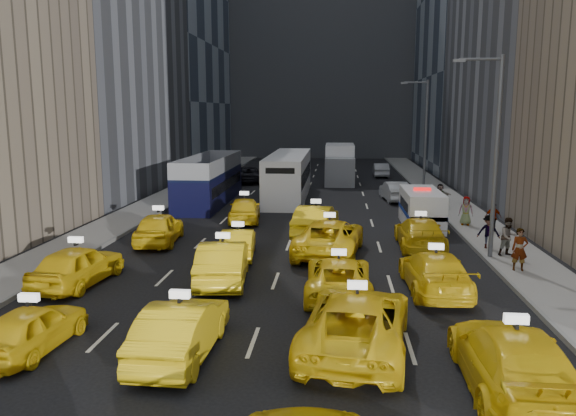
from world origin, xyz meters
name	(u,v)px	position (x,y,z in m)	size (l,w,h in m)	color
ground	(241,374)	(0.00, 0.00, 0.00)	(160.00, 160.00, 0.00)	black
sidewalk_west	(154,204)	(-10.50, 25.00, 0.07)	(3.00, 90.00, 0.15)	gray
sidewalk_east	(457,209)	(10.50, 25.00, 0.07)	(3.00, 90.00, 0.15)	gray
curb_west	(174,205)	(-9.05, 25.00, 0.09)	(0.15, 90.00, 0.18)	slate
curb_east	(435,208)	(9.05, 25.00, 0.09)	(0.15, 90.00, 0.18)	slate
building_backdrop	(323,18)	(0.00, 72.00, 20.00)	(30.00, 12.00, 40.00)	slate
streetlight_near	(494,151)	(9.18, 12.00, 4.92)	(2.15, 0.22, 9.00)	#595B60
streetlight_far	(424,133)	(9.18, 32.00, 4.92)	(2.15, 0.22, 9.00)	#595B60
taxi_4	(31,328)	(-6.06, 0.89, 0.67)	(1.58, 3.94, 1.34)	yellow
taxi_5	(181,329)	(-1.81, 0.92, 0.77)	(1.64, 4.70, 1.55)	yellow
taxi_6	(357,321)	(2.97, 1.77, 0.83)	(2.77, 6.00, 1.67)	yellow
taxi_7	(513,361)	(6.57, -0.41, 0.82)	(2.30, 5.65, 1.64)	yellow
taxi_8	(77,265)	(-7.50, 6.77, 0.79)	(1.87, 4.64, 1.58)	yellow
taxi_9	(223,262)	(-2.00, 7.65, 0.83)	(1.76, 5.03, 1.66)	yellow
taxi_10	(339,277)	(2.47, 6.47, 0.70)	(2.32, 5.02, 1.40)	yellow
taxi_11	(435,272)	(6.03, 7.16, 0.76)	(2.12, 5.21, 1.51)	yellow
taxi_12	(159,228)	(-6.55, 13.80, 0.80)	(1.90, 4.72, 1.61)	yellow
taxi_13	(238,243)	(-2.09, 11.48, 0.67)	(1.41, 4.04, 1.33)	yellow
taxi_14	(329,237)	(2.06, 12.30, 0.84)	(2.77, 6.02, 1.67)	yellow
taxi_15	(420,233)	(6.44, 13.84, 0.76)	(2.13, 5.23, 1.52)	yellow
taxi_16	(244,209)	(-3.16, 19.69, 0.77)	(1.82, 4.51, 1.54)	yellow
taxi_17	(316,221)	(1.28, 16.18, 0.84)	(1.77, 5.08, 1.67)	yellow
nypd_van	(421,209)	(7.28, 19.27, 1.02)	(2.75, 5.51, 2.27)	white
double_decker	(210,180)	(-6.80, 26.39, 1.68)	(2.72, 11.64, 3.38)	black
city_bus	(289,176)	(-1.32, 29.44, 1.68)	(4.01, 13.28, 3.38)	white
box_truck	(340,164)	(2.63, 39.21, 1.73)	(2.66, 7.69, 3.51)	white
misc_car_0	(395,191)	(6.69, 28.60, 0.73)	(1.55, 4.45, 1.47)	#B7BCC0
misc_car_1	(249,175)	(-5.81, 38.31, 0.74)	(2.45, 5.32, 1.48)	black
misc_car_2	(337,168)	(2.34, 45.90, 0.68)	(1.91, 4.69, 1.36)	slate
misc_car_3	(294,169)	(-2.02, 44.02, 0.71)	(1.68, 4.16, 1.42)	black
misc_car_4	(381,170)	(6.83, 44.15, 0.69)	(1.47, 4.21, 1.39)	#9C9EA3
pedestrian_0	(520,249)	(9.87, 9.83, 1.03)	(0.64, 0.42, 1.77)	gray
pedestrian_1	(509,237)	(10.13, 12.24, 1.02)	(0.85, 0.47, 1.75)	gray
pedestrian_2	(489,232)	(9.61, 13.59, 0.96)	(1.04, 0.43, 1.61)	gray
pedestrian_3	(493,217)	(10.86, 17.54, 0.93)	(0.91, 0.41, 1.55)	gray
pedestrian_4	(466,211)	(9.79, 19.22, 0.98)	(0.81, 0.44, 1.65)	gray
pedestrian_5	(440,195)	(9.42, 25.39, 0.94)	(1.46, 0.42, 1.58)	gray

